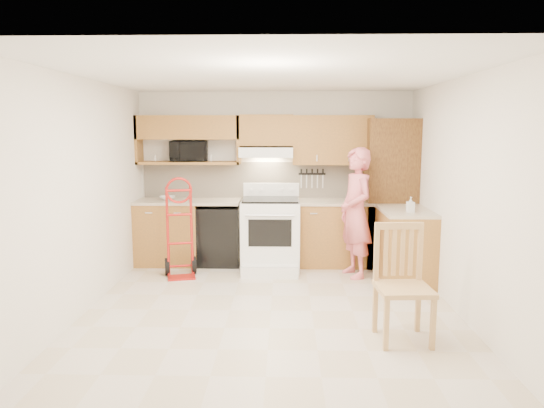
{
  "coord_description": "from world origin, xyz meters",
  "views": [
    {
      "loc": [
        0.15,
        -5.31,
        1.96
      ],
      "look_at": [
        0.0,
        0.5,
        1.1
      ],
      "focal_mm": 33.63,
      "sensor_mm": 36.0,
      "label": 1
    }
  ],
  "objects_px": {
    "person": "(356,213)",
    "dining_chair": "(404,285)",
    "range": "(271,228)",
    "microwave": "(189,151)",
    "hand_truck": "(180,232)"
  },
  "relations": [
    {
      "from": "person",
      "to": "dining_chair",
      "type": "distance_m",
      "value": 2.14
    },
    {
      "from": "range",
      "to": "person",
      "type": "distance_m",
      "value": 1.2
    },
    {
      "from": "microwave",
      "to": "hand_truck",
      "type": "xyz_separation_m",
      "value": [
        0.01,
        -0.82,
        -1.04
      ]
    },
    {
      "from": "person",
      "to": "hand_truck",
      "type": "distance_m",
      "value": 2.34
    },
    {
      "from": "person",
      "to": "hand_truck",
      "type": "bearing_deg",
      "value": -105.72
    },
    {
      "from": "microwave",
      "to": "person",
      "type": "relative_size",
      "value": 0.31
    },
    {
      "from": "microwave",
      "to": "person",
      "type": "bearing_deg",
      "value": -23.24
    },
    {
      "from": "range",
      "to": "dining_chair",
      "type": "xyz_separation_m",
      "value": [
        1.3,
        -2.4,
        -0.05
      ]
    },
    {
      "from": "range",
      "to": "hand_truck",
      "type": "bearing_deg",
      "value": -162.69
    },
    {
      "from": "hand_truck",
      "to": "range",
      "type": "bearing_deg",
      "value": 2.9
    },
    {
      "from": "dining_chair",
      "to": "hand_truck",
      "type": "bearing_deg",
      "value": 137.42
    },
    {
      "from": "microwave",
      "to": "dining_chair",
      "type": "xyz_separation_m",
      "value": [
        2.5,
        -2.84,
        -1.1
      ]
    },
    {
      "from": "hand_truck",
      "to": "dining_chair",
      "type": "distance_m",
      "value": 3.21
    },
    {
      "from": "hand_truck",
      "to": "dining_chair",
      "type": "relative_size",
      "value": 1.11
    },
    {
      "from": "microwave",
      "to": "hand_truck",
      "type": "distance_m",
      "value": 1.32
    }
  ]
}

